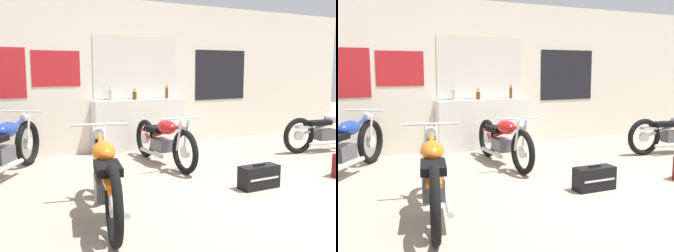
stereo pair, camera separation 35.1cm
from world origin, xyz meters
TOP-DOWN VIEW (x-y plane):
  - ground_plane at (0.00, 0.00)m, footprint 24.00×24.00m
  - wall_back at (-0.01, 3.77)m, footprint 10.00×0.07m
  - sill_counter at (-0.50, 3.59)m, footprint 1.83×0.28m
  - bottle_leftmost at (-1.05, 3.64)m, footprint 0.08×0.08m
  - bottle_left_center at (-0.61, 3.57)m, footprint 0.08×0.08m
  - bottle_center at (0.06, 3.55)m, footprint 0.06×0.06m
  - motorcycle_red at (-0.67, 2.31)m, footprint 0.64×1.96m
  - motorcycle_blue at (-3.00, 2.72)m, footprint 1.31×1.84m
  - motorcycle_orange at (-2.27, 0.55)m, footprint 0.71×2.00m
  - hard_case_black at (-0.18, 0.61)m, footprint 0.54×0.23m

SIDE VIEW (x-z plane):
  - ground_plane at x=0.00m, z-range 0.00..0.00m
  - hard_case_black at x=-0.18m, z-range -0.01..0.31m
  - motorcycle_red at x=-0.67m, z-range -0.01..0.82m
  - motorcycle_blue at x=-3.00m, z-range -0.02..0.88m
  - motorcycle_orange at x=-2.27m, z-range -0.03..0.90m
  - sill_counter at x=-0.50m, z-range 0.00..0.96m
  - bottle_left_center at x=-0.61m, z-range 0.95..1.15m
  - bottle_leftmost at x=-1.05m, z-range 0.95..1.21m
  - bottle_center at x=0.06m, z-range 0.94..1.22m
  - wall_back at x=-0.01m, z-range 0.00..2.80m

